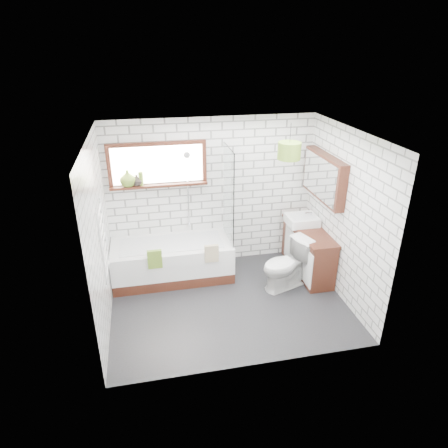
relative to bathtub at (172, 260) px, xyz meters
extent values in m
cube|color=black|center=(0.74, -0.88, -0.31)|extent=(3.40, 2.60, 0.01)
cube|color=white|center=(0.74, -0.88, 2.20)|extent=(3.40, 2.60, 0.01)
cube|color=white|center=(0.74, 0.42, 0.94)|extent=(3.40, 0.01, 2.50)
cube|color=white|center=(0.74, -2.19, 0.94)|extent=(3.40, 0.01, 2.50)
cube|color=white|center=(-0.97, -0.88, 0.94)|extent=(0.01, 2.60, 2.50)
cube|color=white|center=(2.44, -0.88, 0.94)|extent=(0.01, 2.60, 2.50)
cube|color=#36170F|center=(-0.11, 0.38, 1.49)|extent=(1.52, 0.16, 0.68)
cube|color=white|center=(-0.92, -0.88, 0.89)|extent=(0.06, 0.52, 1.00)
cube|color=#36170F|center=(2.36, -0.28, 1.34)|extent=(0.16, 1.20, 0.70)
cylinder|color=silver|center=(0.34, 0.38, 1.04)|extent=(0.02, 0.02, 1.30)
cube|color=white|center=(0.00, 0.00, 0.00)|extent=(1.90, 0.84, 0.61)
cube|color=white|center=(0.93, 0.00, 1.06)|extent=(0.02, 0.72, 1.50)
cube|color=olive|center=(-0.28, -0.42, 0.29)|extent=(0.21, 0.06, 0.29)
cube|color=tan|center=(0.58, -0.42, 0.29)|extent=(0.21, 0.05, 0.28)
cube|color=#36170F|center=(2.22, -0.27, 0.08)|extent=(0.44, 1.36, 0.78)
cube|color=white|center=(2.16, -0.06, 0.54)|extent=(0.49, 0.43, 0.14)
cylinder|color=silver|center=(2.32, -0.06, 0.59)|extent=(0.03, 0.03, 0.14)
imported|color=white|center=(1.70, -0.66, 0.09)|extent=(0.67, 0.88, 0.80)
imported|color=olive|center=(-0.58, 0.35, 1.30)|extent=(0.32, 0.32, 0.26)
imported|color=black|center=(-0.45, 0.35, 1.26)|extent=(0.19, 0.19, 0.17)
cylinder|color=olive|center=(-0.38, 0.35, 1.28)|extent=(0.07, 0.07, 0.21)
cylinder|color=olive|center=(1.76, -0.32, 1.79)|extent=(0.34, 0.34, 0.25)
camera|label=1|loc=(-0.33, -5.68, 3.25)|focal=32.00mm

